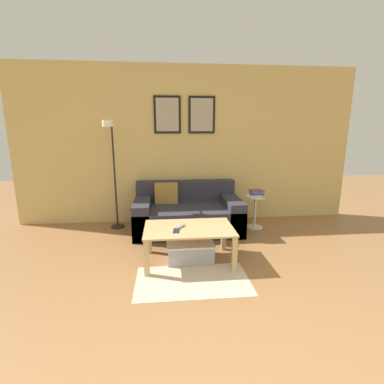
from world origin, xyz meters
name	(u,v)px	position (x,y,z in m)	size (l,w,h in m)	color
wall_back	(187,145)	(0.00, 3.80, 1.28)	(5.60, 0.09, 2.55)	#D6B76B
area_rug	(193,281)	(-0.12, 1.75, 0.00)	(1.18, 0.68, 0.01)	#C1B299
couch	(187,213)	(-0.05, 3.30, 0.26)	(1.61, 0.96, 0.72)	#2D2D38
coffee_table	(189,233)	(-0.12, 2.20, 0.36)	(1.03, 0.65, 0.42)	tan
storage_bin	(190,250)	(-0.10, 2.24, 0.12)	(0.56, 0.39, 0.23)	#9EA3A8
floor_lamp	(112,162)	(-1.16, 3.36, 1.06)	(0.22, 0.47, 1.67)	black
side_table	(255,209)	(1.03, 3.26, 0.31)	(0.31, 0.31, 0.52)	silver
book_stack	(256,193)	(1.03, 3.25, 0.57)	(0.23, 0.18, 0.10)	silver
remote_control	(180,226)	(-0.22, 2.21, 0.43)	(0.04, 0.15, 0.02)	#99999E
cell_phone	(176,231)	(-0.27, 2.09, 0.43)	(0.07, 0.14, 0.01)	#1E2338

